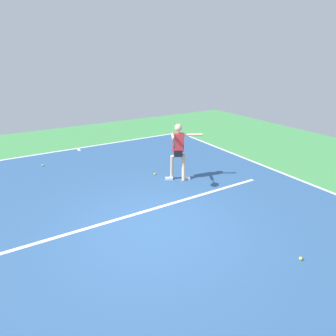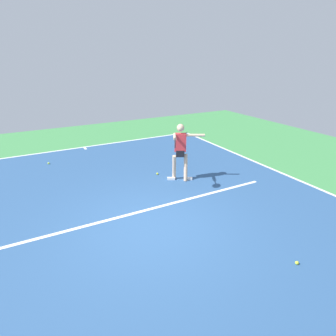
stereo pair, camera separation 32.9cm
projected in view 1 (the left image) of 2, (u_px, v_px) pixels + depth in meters
ground_plane at (155, 226)px, 6.35m from camera, size 21.70×21.70×0.00m
court_surface at (155, 226)px, 6.35m from camera, size 10.24×13.57×0.00m
court_line_baseline_near at (77, 148)px, 11.72m from camera, size 10.24×0.10×0.01m
court_line_sideline_left at (298, 179)px, 8.78m from camera, size 0.10×13.57×0.01m
court_line_service at (141, 212)px, 6.92m from camera, size 7.68×0.10×0.01m
court_line_centre_mark at (79, 150)px, 11.56m from camera, size 0.10×0.30×0.01m
tennis_player at (178, 149)px, 8.37m from camera, size 1.30×1.08×1.76m
tennis_ball_far_corner at (155, 174)px, 9.10m from camera, size 0.07×0.07×0.07m
tennis_ball_by_sideline at (43, 165)px, 9.81m from camera, size 0.07×0.07×0.07m
tennis_ball_near_service_line at (301, 258)px, 5.30m from camera, size 0.07×0.07×0.07m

